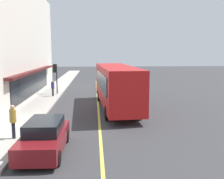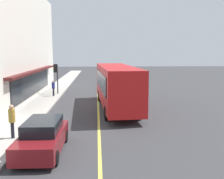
# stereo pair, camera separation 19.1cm
# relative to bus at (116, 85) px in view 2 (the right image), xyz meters

# --- Properties ---
(ground) EXTENTS (120.00, 120.00, 0.00)m
(ground) POSITION_rel_bus_xyz_m (2.39, 1.47, -1.99)
(ground) COLOR #38383A
(sidewalk) EXTENTS (80.00, 2.52, 0.15)m
(sidewalk) POSITION_rel_bus_xyz_m (2.39, 6.61, -1.91)
(sidewalk) COLOR #B2ADA3
(sidewalk) RESTS_ON ground
(lane_centre_stripe) EXTENTS (36.00, 0.16, 0.01)m
(lane_centre_stripe) POSITION_rel_bus_xyz_m (2.39, 1.47, -1.98)
(lane_centre_stripe) COLOR #D8D14C
(lane_centre_stripe) RESTS_ON ground
(bus) EXTENTS (11.26, 3.15, 3.50)m
(bus) POSITION_rel_bus_xyz_m (0.00, 0.00, 0.00)
(bus) COLOR red
(bus) RESTS_ON ground
(traffic_light) EXTENTS (0.30, 0.52, 3.20)m
(traffic_light) POSITION_rel_bus_xyz_m (7.25, 5.99, 0.55)
(traffic_light) COLOR #2D2D33
(traffic_light) RESTS_ON sidewalk
(car_maroon) EXTENTS (4.34, 1.93, 1.52)m
(car_maroon) POSITION_rel_bus_xyz_m (-9.18, 4.10, -1.24)
(car_maroon) COLOR maroon
(car_maroon) RESTS_ON ground
(car_black) EXTENTS (4.38, 2.03, 1.52)m
(car_black) POSITION_rel_bus_xyz_m (9.69, -0.59, -1.24)
(car_black) COLOR black
(car_black) RESTS_ON ground
(pedestrian_by_curb) EXTENTS (0.34, 0.34, 1.62)m
(pedestrian_by_curb) POSITION_rel_bus_xyz_m (5.73, 6.05, -0.87)
(pedestrian_by_curb) COLOR black
(pedestrian_by_curb) RESTS_ON sidewalk
(pedestrian_at_corner) EXTENTS (0.34, 0.34, 1.78)m
(pedestrian_at_corner) POSITION_rel_bus_xyz_m (-7.51, 6.01, -0.76)
(pedestrian_at_corner) COLOR black
(pedestrian_at_corner) RESTS_ON sidewalk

